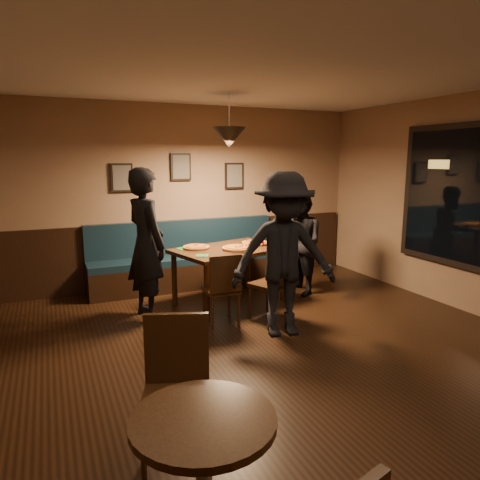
{
  "coord_description": "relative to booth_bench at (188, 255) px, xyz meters",
  "views": [
    {
      "loc": [
        -1.92,
        -3.17,
        1.97
      ],
      "look_at": [
        0.29,
        1.85,
        0.95
      ],
      "focal_mm": 32.69,
      "sensor_mm": 36.0,
      "label": 1
    }
  ],
  "objects": [
    {
      "name": "booth_bench",
      "position": [
        0.0,
        0.0,
        0.0
      ],
      "size": [
        3.0,
        0.6,
        1.0
      ],
      "primitive_type": null,
      "color": "#0F232D",
      "rests_on": "ground"
    },
    {
      "name": "pizza_a",
      "position": [
        -0.13,
        -0.84,
        0.3
      ],
      "size": [
        0.45,
        0.45,
        0.04
      ],
      "primitive_type": "cylinder",
      "rotation": [
        0.0,
        0.0,
        0.34
      ],
      "color": "#C25824",
      "rests_on": "dining_table"
    },
    {
      "name": "wainscot",
      "position": [
        0.0,
        0.27,
        0.0
      ],
      "size": [
        5.88,
        0.06,
        1.0
      ],
      "primitive_type": "cube",
      "color": "black",
      "rests_on": "ground"
    },
    {
      "name": "diner_front",
      "position": [
        0.44,
        -2.23,
        0.42
      ],
      "size": [
        1.31,
        0.93,
        1.84
      ],
      "primitive_type": "imported",
      "rotation": [
        0.0,
        0.0,
        -0.22
      ],
      "color": "black",
      "rests_on": "floor"
    },
    {
      "name": "wall_back",
      "position": [
        0.0,
        0.3,
        0.9
      ],
      "size": [
        6.0,
        0.0,
        6.0
      ],
      "primitive_type": "plane",
      "rotation": [
        1.57,
        0.0,
        0.0
      ],
      "color": "#8C704F",
      "rests_on": "ground"
    },
    {
      "name": "chair_near_right",
      "position": [
        0.53,
        -1.73,
        -0.04
      ],
      "size": [
        0.53,
        0.53,
        0.92
      ],
      "primitive_type": null,
      "rotation": [
        0.0,
        0.0,
        0.41
      ],
      "color": "#33150E",
      "rests_on": "floor"
    },
    {
      "name": "ceiling",
      "position": [
        0.0,
        -3.2,
        2.3
      ],
      "size": [
        7.0,
        7.0,
        0.0
      ],
      "primitive_type": "plane",
      "rotation": [
        3.14,
        0.0,
        0.0
      ],
      "color": "silver",
      "rests_on": "ground"
    },
    {
      "name": "cutlery_set",
      "position": [
        0.3,
        -1.38,
        0.28
      ],
      "size": [
        0.17,
        0.05,
        0.0
      ],
      "primitive_type": "cube",
      "rotation": [
        0.0,
        0.0,
        1.35
      ],
      "color": "#BCBCC0",
      "rests_on": "dining_table"
    },
    {
      "name": "diner_left",
      "position": [
        -0.85,
        -1.06,
        0.44
      ],
      "size": [
        0.62,
        0.78,
        1.88
      ],
      "primitive_type": "imported",
      "rotation": [
        0.0,
        0.0,
        1.84
      ],
      "color": "black",
      "rests_on": "floor"
    },
    {
      "name": "napkin_a",
      "position": [
        -0.3,
        -0.78,
        0.28
      ],
      "size": [
        0.18,
        0.18,
        0.01
      ],
      "primitive_type": "cube",
      "rotation": [
        0.0,
        0.0,
        0.25
      ],
      "color": "#1F7525",
      "rests_on": "dining_table"
    },
    {
      "name": "floor",
      "position": [
        0.0,
        -3.2,
        -0.5
      ],
      "size": [
        7.0,
        7.0,
        0.0
      ],
      "primitive_type": "plane",
      "color": "black",
      "rests_on": "ground"
    },
    {
      "name": "pizza_b",
      "position": [
        0.34,
        -1.13,
        0.3
      ],
      "size": [
        0.51,
        0.51,
        0.04
      ],
      "primitive_type": "cylinder",
      "rotation": [
        0.0,
        0.0,
        -0.39
      ],
      "color": "gold",
      "rests_on": "dining_table"
    },
    {
      "name": "cafe_chair_far",
      "position": [
        -1.27,
        -3.88,
        -0.01
      ],
      "size": [
        0.55,
        0.55,
        0.97
      ],
      "primitive_type": null,
      "rotation": [
        0.0,
        0.0,
        2.79
      ],
      "color": "black",
      "rests_on": "floor"
    },
    {
      "name": "tabasco_bottle",
      "position": [
        0.76,
        -1.06,
        0.35
      ],
      "size": [
        0.03,
        0.03,
        0.13
      ],
      "primitive_type": "cylinder",
      "rotation": [
        0.0,
        0.0,
        -0.04
      ],
      "color": "maroon",
      "rests_on": "dining_table"
    },
    {
      "name": "diner_right",
      "position": [
        1.4,
        -1.0,
        0.26
      ],
      "size": [
        0.63,
        0.78,
        1.51
      ],
      "primitive_type": "imported",
      "rotation": [
        0.0,
        0.0,
        -1.66
      ],
      "color": "black",
      "rests_on": "floor"
    },
    {
      "name": "soda_glass",
      "position": [
        0.89,
        -1.27,
        0.36
      ],
      "size": [
        0.09,
        0.09,
        0.16
      ],
      "primitive_type": "cylinder",
      "rotation": [
        0.0,
        0.0,
        0.16
      ],
      "color": "black",
      "rests_on": "dining_table"
    },
    {
      "name": "pizza_c",
      "position": [
        0.72,
        -0.89,
        0.3
      ],
      "size": [
        0.47,
        0.47,
        0.04
      ],
      "primitive_type": "cylinder",
      "rotation": [
        0.0,
        0.0,
        -0.34
      ],
      "color": "orange",
      "rests_on": "dining_table"
    },
    {
      "name": "chair_near_left",
      "position": [
        -0.09,
        -1.64,
        -0.06
      ],
      "size": [
        0.4,
        0.4,
        0.88
      ],
      "primitive_type": null,
      "rotation": [
        0.0,
        0.0,
        -0.04
      ],
      "color": "#301E0D",
      "rests_on": "floor"
    },
    {
      "name": "napkin_b",
      "position": [
        -0.21,
        -1.3,
        0.28
      ],
      "size": [
        0.2,
        0.2,
        0.01
      ],
      "primitive_type": "cube",
      "rotation": [
        0.0,
        0.0,
        -0.38
      ],
      "color": "#1C6B31",
      "rests_on": "dining_table"
    },
    {
      "name": "dining_table",
      "position": [
        0.29,
        -1.0,
        -0.11
      ],
      "size": [
        1.65,
        1.28,
        0.78
      ],
      "primitive_type": "cube",
      "rotation": [
        0.0,
        0.0,
        0.26
      ],
      "color": "black",
      "rests_on": "floor"
    },
    {
      "name": "picture_center",
      "position": [
        0.0,
        0.27,
        1.35
      ],
      "size": [
        0.32,
        0.04,
        0.42
      ],
      "primitive_type": "cube",
      "color": "black",
      "rests_on": "wall_back"
    },
    {
      "name": "picture_right",
      "position": [
        0.9,
        0.27,
        1.2
      ],
      "size": [
        0.32,
        0.04,
        0.42
      ],
      "primitive_type": "cube",
      "color": "black",
      "rests_on": "wall_back"
    },
    {
      "name": "picture_left",
      "position": [
        -0.9,
        0.27,
        1.2
      ],
      "size": [
        0.32,
        0.04,
        0.42
      ],
      "primitive_type": "cube",
      "color": "black",
      "rests_on": "wall_back"
    },
    {
      "name": "pendant_lamp",
      "position": [
        0.29,
        -1.0,
        1.75
      ],
      "size": [
        0.44,
        0.44,
        0.25
      ],
      "primitive_type": "cone",
      "rotation": [
        3.14,
        0.0,
        0.0
      ],
      "color": "black",
      "rests_on": "ceiling"
    }
  ]
}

